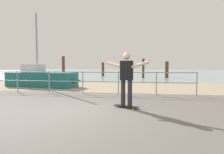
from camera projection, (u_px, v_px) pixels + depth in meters
name	position (u px, v px, depth m)	size (l,w,h in m)	color
ground_plane	(63.00, 122.00, 4.77)	(24.00, 10.00, 0.04)	#605B56
beach_strip	(115.00, 87.00, 12.65)	(24.00, 6.00, 0.04)	tan
sea_surface	(136.00, 72.00, 40.21)	(72.00, 50.00, 0.04)	#849EA3
railing_fence	(66.00, 79.00, 9.57)	(11.91, 0.05, 1.05)	gray
sailboat	(44.00, 79.00, 12.38)	(5.06, 2.07, 4.52)	#19666B
skateboard	(126.00, 106.00, 6.24)	(0.81, 0.50, 0.08)	black
skateboarder	(126.00, 76.00, 6.18)	(1.36, 0.65, 1.65)	#26262B
groyne_post_0	(63.00, 68.00, 18.76)	(0.27, 0.27, 2.19)	#513826
groyne_post_1	(103.00, 69.00, 24.45)	(0.31, 0.31, 1.69)	#513826
groyne_post_2	(123.00, 69.00, 24.53)	(0.29, 0.29, 1.84)	#513826
groyne_post_3	(143.00, 68.00, 21.06)	(0.25, 0.25, 2.06)	#513826
groyne_post_4	(167.00, 70.00, 21.14)	(0.37, 0.37, 1.74)	#513826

